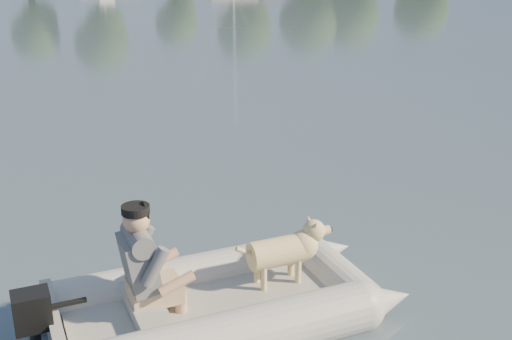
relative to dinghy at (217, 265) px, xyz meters
name	(u,v)px	position (x,y,z in m)	size (l,w,h in m)	color
water	(268,302)	(0.55, 0.14, -0.58)	(160.00, 160.00, 0.00)	slate
dinghy	(217,265)	(0.00, 0.00, 0.00)	(4.45, 2.92, 1.35)	#ACABA6
man	(141,259)	(-0.68, -0.01, 0.18)	(0.71, 0.61, 1.05)	#5E5E62
dog	(278,257)	(0.62, 0.11, -0.07)	(0.91, 0.32, 0.61)	tan
outboard_motor	(35,331)	(-1.62, -0.15, -0.27)	(0.40, 0.28, 0.77)	black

